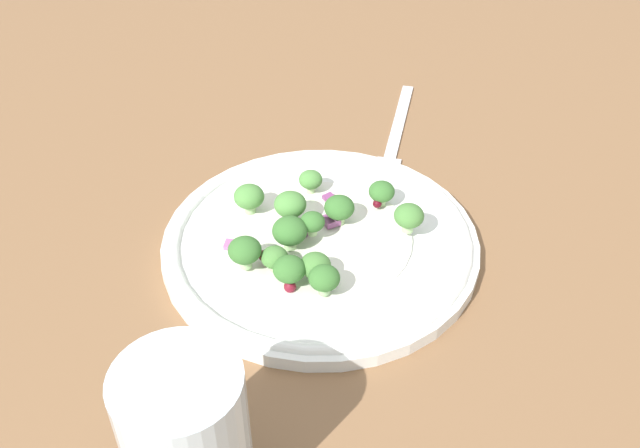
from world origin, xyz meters
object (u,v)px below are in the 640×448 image
object	(u,v)px
broccoli_floret_0	(409,216)
broccoli_floret_2	(289,270)
plate	(320,241)
broccoli_floret_1	(382,192)
fork	(396,134)
water_glass	(187,439)

from	to	relation	value
broccoli_floret_0	broccoli_floret_2	distance (cm)	11.43
plate	broccoli_floret_1	size ratio (longest dim) A/B	11.44
broccoli_floret_0	broccoli_floret_1	world-z (taller)	broccoli_floret_0
broccoli_floret_0	broccoli_floret_2	bearing A→B (deg)	92.41
broccoli_floret_2	fork	distance (cm)	25.89
plate	fork	xyz separation A→B (cm)	(11.64, -15.53, -0.61)
fork	water_glass	distance (cm)	43.48
broccoli_floret_0	broccoli_floret_1	bearing A→B (deg)	-4.78
plate	water_glass	bearing A→B (deg)	132.47
broccoli_floret_1	broccoli_floret_2	xyz separation A→B (cm)	(-5.19, 11.80, 0.25)
water_glass	broccoli_floret_0	bearing A→B (deg)	-62.43
broccoli_floret_2	water_glass	size ratio (longest dim) A/B	0.24
plate	fork	distance (cm)	19.42
broccoli_floret_2	water_glass	xyz separation A→B (cm)	(-12.08, 12.65, 2.50)
broccoli_floret_2	fork	xyz separation A→B (cm)	(15.64, -20.44, -2.74)
broccoli_floret_1	broccoli_floret_2	world-z (taller)	broccoli_floret_2
plate	broccoli_floret_0	bearing A→B (deg)	-118.46
broccoli_floret_0	broccoli_floret_2	xyz separation A→B (cm)	(-0.48, 11.41, -0.48)
broccoli_floret_0	broccoli_floret_2	world-z (taller)	broccoli_floret_0
broccoli_floret_0	fork	xyz separation A→B (cm)	(15.16, -9.04, -3.22)
broccoli_floret_1	broccoli_floret_2	distance (cm)	12.89
broccoli_floret_1	water_glass	size ratio (longest dim) A/B	0.21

